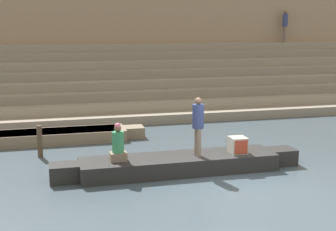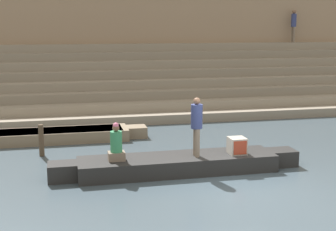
{
  "view_description": "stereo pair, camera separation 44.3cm",
  "coord_description": "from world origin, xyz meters",
  "px_view_note": "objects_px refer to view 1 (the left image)",
  "views": [
    {
      "loc": [
        -4.63,
        -10.48,
        3.96
      ],
      "look_at": [
        -1.24,
        2.56,
        1.36
      ],
      "focal_mm": 50.0,
      "sensor_mm": 36.0,
      "label": 1
    },
    {
      "loc": [
        -4.2,
        -10.59,
        3.96
      ],
      "look_at": [
        -1.24,
        2.56,
        1.36
      ],
      "focal_mm": 50.0,
      "sensor_mm": 36.0,
      "label": 2
    }
  ],
  "objects_px": {
    "rowboat_main": "(179,163)",
    "person_on_steps": "(285,23)",
    "moored_boat_shore": "(54,136)",
    "mooring_post": "(40,141)",
    "tv_set": "(238,145)",
    "person_rowing": "(118,146)",
    "person_standing": "(198,122)"
  },
  "relations": [
    {
      "from": "rowboat_main",
      "to": "person_rowing",
      "type": "distance_m",
      "value": 1.78
    },
    {
      "from": "rowboat_main",
      "to": "person_rowing",
      "type": "relative_size",
      "value": 6.8
    },
    {
      "from": "person_rowing",
      "to": "moored_boat_shore",
      "type": "height_order",
      "value": "person_rowing"
    },
    {
      "from": "tv_set",
      "to": "person_on_steps",
      "type": "height_order",
      "value": "person_on_steps"
    },
    {
      "from": "rowboat_main",
      "to": "mooring_post",
      "type": "xyz_separation_m",
      "value": [
        -3.69,
        2.5,
        0.25
      ]
    },
    {
      "from": "rowboat_main",
      "to": "person_on_steps",
      "type": "relative_size",
      "value": 3.95
    },
    {
      "from": "rowboat_main",
      "to": "person_on_steps",
      "type": "distance_m",
      "value": 15.67
    },
    {
      "from": "tv_set",
      "to": "person_on_steps",
      "type": "distance_m",
      "value": 14.73
    },
    {
      "from": "rowboat_main",
      "to": "moored_boat_shore",
      "type": "distance_m",
      "value": 5.41
    },
    {
      "from": "mooring_post",
      "to": "person_on_steps",
      "type": "bearing_deg",
      "value": 35.58
    },
    {
      "from": "mooring_post",
      "to": "person_on_steps",
      "type": "xyz_separation_m",
      "value": [
        13.14,
        9.4,
        3.57
      ]
    },
    {
      "from": "moored_boat_shore",
      "to": "person_rowing",
      "type": "bearing_deg",
      "value": -75.18
    },
    {
      "from": "person_on_steps",
      "to": "moored_boat_shore",
      "type": "bearing_deg",
      "value": 32.72
    },
    {
      "from": "moored_boat_shore",
      "to": "person_on_steps",
      "type": "bearing_deg",
      "value": 25.71
    },
    {
      "from": "rowboat_main",
      "to": "tv_set",
      "type": "bearing_deg",
      "value": -5.07
    },
    {
      "from": "tv_set",
      "to": "person_on_steps",
      "type": "relative_size",
      "value": 0.28
    },
    {
      "from": "tv_set",
      "to": "moored_boat_shore",
      "type": "xyz_separation_m",
      "value": [
        -4.91,
        4.46,
        -0.48
      ]
    },
    {
      "from": "moored_boat_shore",
      "to": "mooring_post",
      "type": "relative_size",
      "value": 6.37
    },
    {
      "from": "person_rowing",
      "to": "person_on_steps",
      "type": "xyz_separation_m",
      "value": [
        11.12,
        11.94,
        3.19
      ]
    },
    {
      "from": "person_standing",
      "to": "tv_set",
      "type": "height_order",
      "value": "person_standing"
    },
    {
      "from": "mooring_post",
      "to": "tv_set",
      "type": "bearing_deg",
      "value": -26.21
    },
    {
      "from": "person_rowing",
      "to": "moored_boat_shore",
      "type": "relative_size",
      "value": 0.16
    },
    {
      "from": "person_rowing",
      "to": "rowboat_main",
      "type": "bearing_deg",
      "value": -6.59
    },
    {
      "from": "person_standing",
      "to": "person_on_steps",
      "type": "distance_m",
      "value": 15.23
    },
    {
      "from": "tv_set",
      "to": "person_on_steps",
      "type": "bearing_deg",
      "value": 53.89
    },
    {
      "from": "person_standing",
      "to": "moored_boat_shore",
      "type": "relative_size",
      "value": 0.26
    },
    {
      "from": "tv_set",
      "to": "moored_boat_shore",
      "type": "height_order",
      "value": "tv_set"
    },
    {
      "from": "tv_set",
      "to": "mooring_post",
      "type": "distance_m",
      "value": 5.97
    },
    {
      "from": "person_standing",
      "to": "mooring_post",
      "type": "xyz_separation_m",
      "value": [
        -4.19,
        2.63,
        -0.9
      ]
    },
    {
      "from": "moored_boat_shore",
      "to": "person_on_steps",
      "type": "distance_m",
      "value": 15.29
    },
    {
      "from": "rowboat_main",
      "to": "person_rowing",
      "type": "height_order",
      "value": "person_rowing"
    },
    {
      "from": "person_rowing",
      "to": "mooring_post",
      "type": "distance_m",
      "value": 3.27
    }
  ]
}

